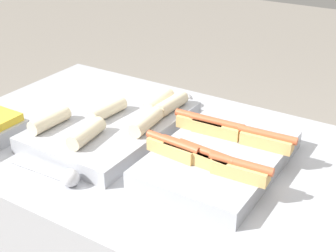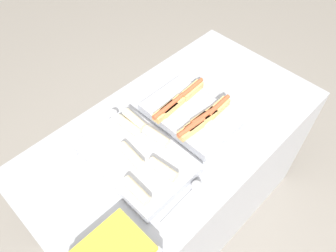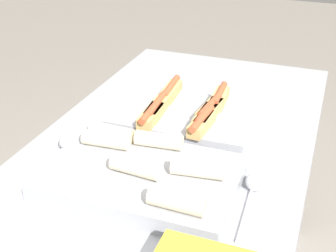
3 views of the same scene
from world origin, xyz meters
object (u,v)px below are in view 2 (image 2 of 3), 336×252
at_px(tray_wraps, 137,156).
at_px(serving_spoon_near, 194,189).
at_px(serving_spoon_far, 110,116).
at_px(tray_hotdogs, 191,114).

distance_m(tray_wraps, serving_spoon_near, 0.30).
distance_m(serving_spoon_near, serving_spoon_far, 0.58).
xyz_separation_m(serving_spoon_near, serving_spoon_far, (0.01, 0.58, -0.00)).
bearing_deg(serving_spoon_far, tray_wraps, -103.68).
bearing_deg(tray_wraps, tray_hotdogs, -0.49).
distance_m(tray_hotdogs, serving_spoon_far, 0.41).
relative_size(tray_hotdogs, serving_spoon_near, 1.85).
height_order(serving_spoon_near, serving_spoon_far, same).
distance_m(tray_wraps, serving_spoon_far, 0.30).
bearing_deg(tray_hotdogs, serving_spoon_near, -136.10).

